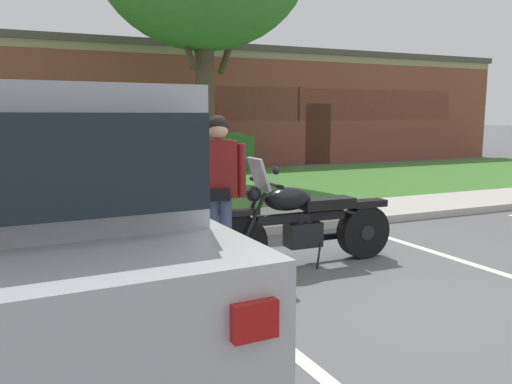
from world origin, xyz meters
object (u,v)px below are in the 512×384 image
(parked_suv_adjacent, at_px, (24,217))
(brick_building, at_px, (134,108))
(hedge_center_left, at_px, (196,151))
(rider_person, at_px, (219,184))
(handbag, at_px, (229,270))
(motorcycle, at_px, (311,222))
(hedge_left, at_px, (52,156))

(parked_suv_adjacent, xyz_separation_m, brick_building, (4.09, 17.36, 1.02))
(parked_suv_adjacent, xyz_separation_m, hedge_center_left, (4.53, 10.39, -0.30))
(rider_person, height_order, parked_suv_adjacent, parked_suv_adjacent)
(rider_person, relative_size, hedge_center_left, 0.50)
(rider_person, xyz_separation_m, handbag, (0.01, -0.27, -0.85))
(parked_suv_adjacent, bearing_deg, hedge_center_left, 66.44)
(motorcycle, xyz_separation_m, parked_suv_adjacent, (-2.96, -0.91, 0.47))
(hedge_center_left, bearing_deg, motorcycle, -99.40)
(motorcycle, bearing_deg, rider_person, -179.52)
(motorcycle, distance_m, rider_person, 1.22)
(handbag, relative_size, hedge_center_left, 0.11)
(handbag, bearing_deg, hedge_center_left, 74.66)
(rider_person, relative_size, brick_building, 0.06)
(hedge_left, bearing_deg, parked_suv_adjacent, -93.37)
(hedge_left, bearing_deg, hedge_center_left, -0.00)
(hedge_center_left, relative_size, brick_building, 0.13)
(rider_person, relative_size, hedge_left, 0.61)
(hedge_left, bearing_deg, rider_person, -82.58)
(hedge_center_left, height_order, brick_building, brick_building)
(motorcycle, height_order, parked_suv_adjacent, parked_suv_adjacent)
(hedge_left, height_order, hedge_center_left, same)
(handbag, distance_m, hedge_center_left, 10.14)
(handbag, relative_size, parked_suv_adjacent, 0.07)
(motorcycle, relative_size, handbag, 6.23)
(handbag, bearing_deg, rider_person, 91.33)
(parked_suv_adjacent, height_order, brick_building, brick_building)
(handbag, bearing_deg, parked_suv_adjacent, -161.35)
(rider_person, xyz_separation_m, brick_building, (2.24, 16.46, 0.98))
(motorcycle, height_order, rider_person, rider_person)
(rider_person, xyz_separation_m, hedge_center_left, (2.68, 9.49, -0.34))
(motorcycle, height_order, brick_building, brick_building)
(parked_suv_adjacent, relative_size, hedge_center_left, 1.46)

